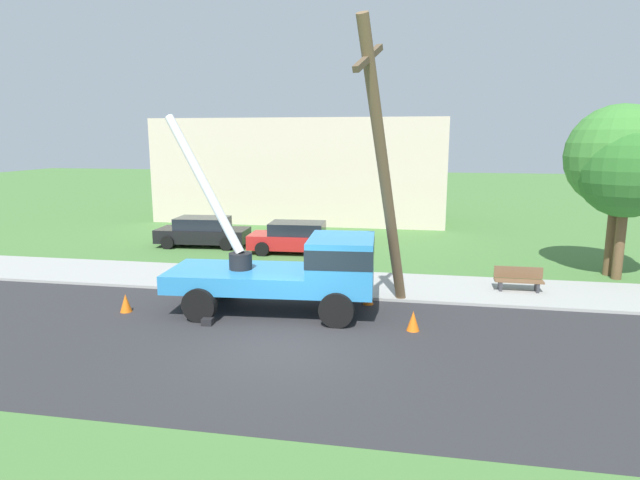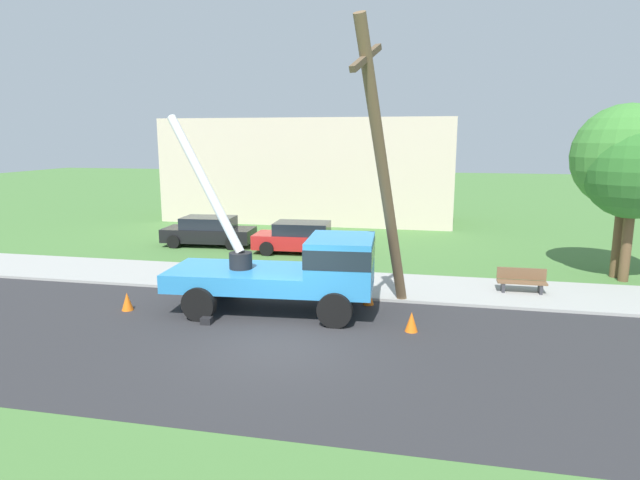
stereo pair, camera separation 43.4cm
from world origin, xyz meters
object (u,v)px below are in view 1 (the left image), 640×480
Objects in this scene: roadside_tree_far at (619,157)px; leaning_utility_pole at (384,174)px; traffic_cone_ahead at (413,321)px; parked_sedan_black at (203,232)px; traffic_cone_curbside at (368,296)px; park_bench at (518,280)px; utility_truck at (299,267)px; traffic_cone_behind at (126,303)px; parked_sedan_red at (297,238)px; roadside_tree_near at (627,170)px.

leaning_utility_pole is at bearing -141.43° from roadside_tree_far.
leaning_utility_pole is 1.28× the size of roadside_tree_far.
parked_sedan_black is (-10.31, 10.11, 0.43)m from traffic_cone_ahead.
traffic_cone_curbside is 0.12× the size of parked_sedan_black.
leaning_utility_pole is 6.73m from park_bench.
utility_truck is at bearing -148.76° from roadside_tree_far.
traffic_cone_curbside is at bearing -156.21° from park_bench.
parked_sedan_black is at bearing 135.56° from traffic_cone_ahead.
parked_sedan_red is (3.25, 9.35, 0.43)m from traffic_cone_behind.
traffic_cone_behind is at bearing -163.70° from traffic_cone_curbside.
utility_truck is 7.75m from park_bench.
utility_truck is 3.79m from leaning_utility_pole.
traffic_cone_curbside is at bearing 123.82° from traffic_cone_ahead.
roadside_tree_far is at bearing 45.93° from traffic_cone_ahead.
park_bench is at bearing 37.27° from leaning_utility_pole.
traffic_cone_curbside is at bearing 29.58° from utility_truck.
utility_truck is at bearing -76.91° from parked_sedan_red.
traffic_cone_behind is at bearing -169.45° from utility_truck.
utility_truck is 4.32× the size of park_bench.
roadside_tree_far reaches higher than parked_sedan_black.
parked_sedan_black is 0.69× the size of roadside_tree_far.
parked_sedan_red reaches higher than traffic_cone_ahead.
leaning_utility_pole is at bearing 134.38° from traffic_cone_ahead.
traffic_cone_ahead and traffic_cone_curbside have the same top height.
roadside_tree_near is 0.90× the size of roadside_tree_far.
parked_sedan_black is at bearing 99.33° from traffic_cone_behind.
traffic_cone_behind is at bearing -154.82° from roadside_tree_far.
traffic_cone_behind is 10.19m from parked_sedan_black.
roadside_tree_far is at bearing 38.57° from leaning_utility_pole.
parked_sedan_black is at bearing 157.33° from park_bench.
utility_truck is 12.34× the size of traffic_cone_curbside.
utility_truck is 3.78m from traffic_cone_ahead.
leaning_utility_pole is 1.42× the size of roadside_tree_near.
traffic_cone_behind is at bearing 179.59° from traffic_cone_ahead.
parked_sedan_red is at bearing 117.84° from leaning_utility_pole.
roadside_tree_near is at bearing 28.64° from utility_truck.
traffic_cone_ahead is at bearing -45.62° from leaning_utility_pole.
parked_sedan_black is at bearing 127.04° from utility_truck.
leaning_utility_pole is 14.87× the size of traffic_cone_ahead.
traffic_cone_behind is (-7.71, -0.91, -3.96)m from leaning_utility_pole.
roadside_tree_near reaches higher than park_bench.
parked_sedan_black is (-6.85, 9.08, -0.70)m from utility_truck.
leaning_utility_pole is 5.20× the size of park_bench.
leaning_utility_pole is at bearing -144.40° from roadside_tree_near.
park_bench is (3.48, 4.35, 0.18)m from traffic_cone_ahead.
traffic_cone_curbside is at bearing -148.39° from roadside_tree_far.
utility_truck reaches higher than parked_sedan_red.
leaning_utility_pole reaches higher than roadside_tree_far.
traffic_cone_ahead is at bearing -56.18° from traffic_cone_curbside.
traffic_cone_ahead is 0.35× the size of park_bench.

